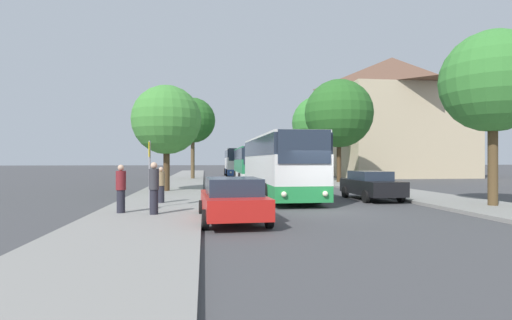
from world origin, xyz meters
TOP-DOWN VIEW (x-y plane):
  - ground_plane at (0.00, 0.00)m, footprint 300.00×300.00m
  - sidewalk_left at (-7.00, 0.00)m, footprint 4.00×120.00m
  - sidewalk_right at (7.00, 0.00)m, footprint 4.00×120.00m
  - building_right_background at (19.13, 32.62)m, footprint 14.93×14.78m
  - bus_front at (-0.75, 5.98)m, footprint 2.92×11.59m
  - bus_middle at (-0.56, 21.27)m, footprint 2.93×11.21m
  - bus_rear at (-0.92, 35.19)m, footprint 2.84×10.23m
  - parked_car_left_curb at (-3.96, -2.76)m, footprint 2.30×4.54m
  - parked_car_right_near at (3.80, 3.87)m, footprint 2.06×4.51m
  - bus_stop_sign at (-7.10, 0.39)m, footprint 0.08×0.45m
  - pedestrian_waiting_near at (-6.70, -1.54)m, footprint 0.36×0.36m
  - pedestrian_waiting_far at (-6.86, 2.41)m, footprint 0.36×0.36m
  - pedestrian_walking_back at (-7.96, -0.96)m, footprint 0.36×0.36m
  - tree_left_near at (-6.13, 26.67)m, footprint 4.79×4.79m
  - tree_left_far at (-7.28, 9.62)m, footprint 4.37×4.37m
  - tree_right_near at (7.96, 27.74)m, footprint 6.05×6.05m
  - tree_right_mid at (7.39, -0.48)m, footprint 4.35×4.35m
  - tree_right_far at (7.00, 18.14)m, footprint 6.07×6.07m

SIDE VIEW (x-z plane):
  - ground_plane at x=0.00m, z-range 0.00..0.00m
  - sidewalk_left at x=-7.00m, z-range 0.00..0.15m
  - sidewalk_right at x=7.00m, z-range 0.00..0.15m
  - parked_car_left_curb at x=-3.96m, z-range 0.03..1.53m
  - parked_car_right_near at x=3.80m, z-range 0.04..1.55m
  - pedestrian_waiting_far at x=-6.86m, z-range 0.15..1.78m
  - pedestrian_walking_back at x=-7.96m, z-range 0.16..1.93m
  - pedestrian_waiting_near at x=-6.70m, z-range 0.17..2.03m
  - bus_middle at x=-0.56m, z-range 0.12..3.34m
  - bus_front at x=-0.75m, z-range 0.12..3.52m
  - bus_stop_sign at x=-7.10m, z-range 0.47..3.19m
  - bus_rear at x=-0.92m, z-range 0.11..3.61m
  - tree_left_far at x=-7.28m, z-range 1.29..7.98m
  - tree_right_mid at x=7.39m, z-range 1.70..9.21m
  - tree_right_far at x=7.00m, z-range 1.67..10.82m
  - tree_left_near at x=-6.13m, z-range 2.02..10.59m
  - tree_right_near at x=7.96m, z-range 1.72..10.93m
  - building_right_background at x=19.13m, z-range 0.00..15.36m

